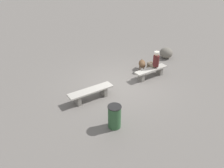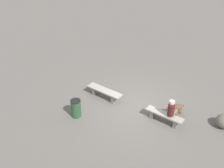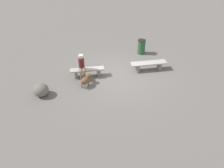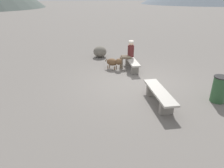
{
  "view_description": "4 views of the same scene",
  "coord_description": "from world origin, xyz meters",
  "views": [
    {
      "loc": [
        -5.15,
        -7.3,
        5.31
      ],
      "look_at": [
        -0.88,
        -0.65,
        0.63
      ],
      "focal_mm": 37.04,
      "sensor_mm": 36.0,
      "label": 1
    },
    {
      "loc": [
        5.45,
        -9.18,
        8.0
      ],
      "look_at": [
        -1.3,
        -0.19,
        0.87
      ],
      "focal_mm": 44.76,
      "sensor_mm": 36.0,
      "label": 2
    },
    {
      "loc": [
        2.04,
        10.15,
        6.65
      ],
      "look_at": [
        0.55,
        1.29,
        0.43
      ],
      "focal_mm": 38.45,
      "sensor_mm": 36.0,
      "label": 3
    },
    {
      "loc": [
        -6.96,
        1.93,
        3.14
      ],
      "look_at": [
        -1.3,
        1.11,
        0.6
      ],
      "focal_mm": 32.42,
      "sensor_mm": 36.0,
      "label": 4
    }
  ],
  "objects": [
    {
      "name": "ground",
      "position": [
        0.0,
        0.0,
        -0.03
      ],
      "size": [
        210.0,
        210.0,
        0.06
      ],
      "primitive_type": "cube",
      "color": "slate"
    },
    {
      "name": "bench_left",
      "position": [
        -1.67,
        -0.31,
        0.31
      ],
      "size": [
        1.88,
        0.46,
        0.44
      ],
      "rotation": [
        0.0,
        0.0,
        0.01
      ],
      "color": "gray",
      "rests_on": "ground"
    },
    {
      "name": "bench_right",
      "position": [
        1.57,
        -0.21,
        0.31
      ],
      "size": [
        1.71,
        0.38,
        0.44
      ],
      "rotation": [
        0.0,
        0.0,
        0.01
      ],
      "color": "gray",
      "rests_on": "ground"
    },
    {
      "name": "seated_person",
      "position": [
        1.83,
        -0.1,
        0.71
      ],
      "size": [
        0.31,
        0.63,
        1.25
      ],
      "rotation": [
        0.0,
        0.0,
        0.01
      ],
      "color": "#511E1E",
      "rests_on": "ground"
    },
    {
      "name": "dog",
      "position": [
        1.69,
        0.59,
        0.34
      ],
      "size": [
        0.62,
        0.72,
        0.53
      ],
      "rotation": [
        0.0,
        0.0,
        4.1
      ],
      "color": "brown",
      "rests_on": "ground"
    },
    {
      "name": "trash_bin",
      "position": [
        -1.79,
        -2.22,
        0.43
      ],
      "size": [
        0.47,
        0.47,
        0.85
      ],
      "color": "#2D5633",
      "rests_on": "ground"
    },
    {
      "name": "boulder",
      "position": [
        3.75,
        1.04,
        0.3
      ],
      "size": [
        0.91,
        0.92,
        0.59
      ],
      "primitive_type": "ellipsoid",
      "rotation": [
        0.0,
        0.0,
        0.38
      ],
      "color": "#6B665B",
      "rests_on": "ground"
    }
  ]
}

